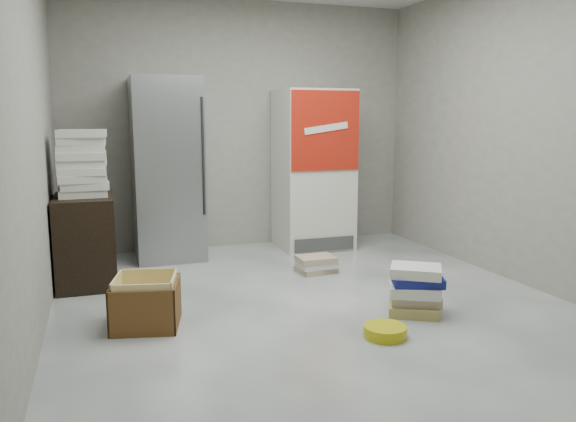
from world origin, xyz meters
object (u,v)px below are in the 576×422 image
at_px(steel_fridge, 167,169).
at_px(cardboard_box, 146,306).
at_px(coke_cooler, 313,169).
at_px(phonebook_stack_main, 415,290).
at_px(wood_shelf, 86,240).

distance_m(steel_fridge, cardboard_box, 2.19).
bearing_deg(cardboard_box, steel_fridge, 91.16).
bearing_deg(steel_fridge, coke_cooler, -0.18).
distance_m(coke_cooler, cardboard_box, 2.97).
height_order(steel_fridge, phonebook_stack_main, steel_fridge).
distance_m(wood_shelf, cardboard_box, 1.36).
relative_size(coke_cooler, cardboard_box, 3.28).
xyz_separation_m(steel_fridge, phonebook_stack_main, (1.56, -2.40, -0.76)).
relative_size(steel_fridge, coke_cooler, 1.06).
bearing_deg(cardboard_box, phonebook_stack_main, 1.38).
distance_m(wood_shelf, phonebook_stack_main, 2.92).
bearing_deg(phonebook_stack_main, wood_shelf, 168.63).
xyz_separation_m(steel_fridge, cardboard_box, (-0.41, -2.00, -0.80)).
bearing_deg(coke_cooler, steel_fridge, 179.82).
height_order(steel_fridge, coke_cooler, steel_fridge).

